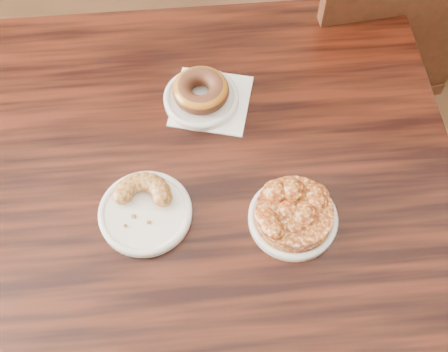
# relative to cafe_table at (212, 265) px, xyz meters

# --- Properties ---
(cafe_table) EXTENTS (1.06, 1.06, 0.75)m
(cafe_table) POSITION_rel_cafe_table_xyz_m (0.00, 0.00, 0.00)
(cafe_table) COLOR black
(cafe_table) RESTS_ON floor
(chair_far) EXTENTS (0.52, 0.52, 0.90)m
(chair_far) POSITION_rel_cafe_table_xyz_m (0.35, 0.65, 0.08)
(chair_far) COLOR black
(chair_far) RESTS_ON floor
(napkin) EXTENTS (0.16, 0.16, 0.00)m
(napkin) POSITION_rel_cafe_table_xyz_m (-0.01, 0.20, 0.38)
(napkin) COLOR white
(napkin) RESTS_ON cafe_table
(plate_donut) EXTENTS (0.15, 0.15, 0.01)m
(plate_donut) POSITION_rel_cafe_table_xyz_m (-0.03, 0.20, 0.38)
(plate_donut) COLOR white
(plate_donut) RESTS_ON napkin
(plate_cruller) EXTENTS (0.16, 0.16, 0.01)m
(plate_cruller) POSITION_rel_cafe_table_xyz_m (-0.11, -0.05, 0.38)
(plate_cruller) COLOR white
(plate_cruller) RESTS_ON cafe_table
(plate_fritter) EXTENTS (0.16, 0.16, 0.01)m
(plate_fritter) POSITION_rel_cafe_table_xyz_m (0.15, -0.05, 0.38)
(plate_fritter) COLOR white
(plate_fritter) RESTS_ON cafe_table
(glazed_donut) EXTENTS (0.11, 0.11, 0.04)m
(glazed_donut) POSITION_rel_cafe_table_xyz_m (-0.03, 0.20, 0.41)
(glazed_donut) COLOR #965A15
(glazed_donut) RESTS_ON plate_donut
(apple_fritter) EXTENTS (0.18, 0.18, 0.04)m
(apple_fritter) POSITION_rel_cafe_table_xyz_m (0.15, -0.05, 0.41)
(apple_fritter) COLOR #441207
(apple_fritter) RESTS_ON plate_fritter
(cruller_fragment) EXTENTS (0.12, 0.12, 0.03)m
(cruller_fragment) POSITION_rel_cafe_table_xyz_m (-0.11, -0.05, 0.40)
(cruller_fragment) COLOR #5B3312
(cruller_fragment) RESTS_ON plate_cruller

